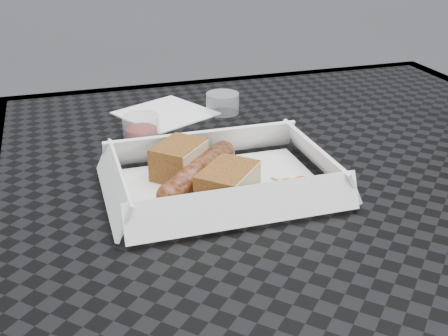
% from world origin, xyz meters
% --- Properties ---
extents(patio_table, '(0.80, 0.80, 0.74)m').
position_xyz_m(patio_table, '(0.00, 0.00, 0.67)').
color(patio_table, black).
rests_on(patio_table, ground).
extents(food_tray, '(0.22, 0.15, 0.00)m').
position_xyz_m(food_tray, '(-0.13, -0.02, 0.75)').
color(food_tray, white).
rests_on(food_tray, patio_table).
extents(bratwurst, '(0.11, 0.12, 0.03)m').
position_xyz_m(bratwurst, '(-0.16, -0.01, 0.76)').
color(bratwurst, brown).
rests_on(bratwurst, food_tray).
extents(bread_near, '(0.07, 0.07, 0.04)m').
position_xyz_m(bread_near, '(-0.17, 0.02, 0.77)').
color(bread_near, brown).
rests_on(bread_near, food_tray).
extents(bread_far, '(0.08, 0.08, 0.04)m').
position_xyz_m(bread_far, '(-0.14, -0.05, 0.77)').
color(bread_far, brown).
rests_on(bread_far, food_tray).
extents(veg_garnish, '(0.03, 0.03, 0.00)m').
position_xyz_m(veg_garnish, '(-0.06, -0.05, 0.75)').
color(veg_garnish, '#E23C09').
rests_on(veg_garnish, food_tray).
extents(napkin, '(0.16, 0.16, 0.00)m').
position_xyz_m(napkin, '(-0.14, 0.24, 0.75)').
color(napkin, white).
rests_on(napkin, patio_table).
extents(condiment_cup_sauce, '(0.05, 0.05, 0.03)m').
position_xyz_m(condiment_cup_sauce, '(-0.19, 0.16, 0.76)').
color(condiment_cup_sauce, maroon).
rests_on(condiment_cup_sauce, patio_table).
extents(condiment_cup_empty, '(0.05, 0.05, 0.03)m').
position_xyz_m(condiment_cup_empty, '(-0.06, 0.22, 0.76)').
color(condiment_cup_empty, silver).
rests_on(condiment_cup_empty, patio_table).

